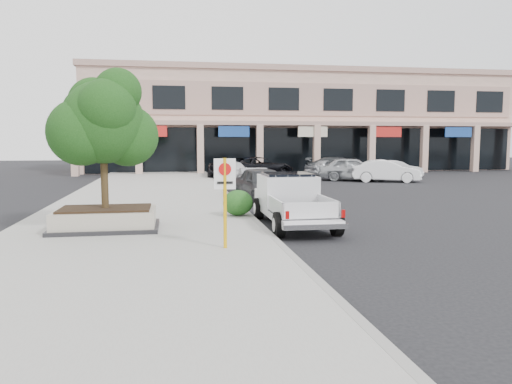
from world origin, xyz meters
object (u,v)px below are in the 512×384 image
curb_car_a (263,184)px  lot_car_f (395,169)px  planter_tree (108,123)px  pickup_truck (294,201)px  curb_car_b (254,181)px  curb_car_d (223,168)px  lot_car_d (258,167)px  curb_car_c (233,172)px  lot_car_e (330,168)px  planter (106,219)px  no_parking_sign (225,190)px  lot_car_a (353,169)px  lot_car_b (386,171)px  lot_car_c (340,167)px

curb_car_a → lot_car_f: curb_car_a is taller
planter_tree → curb_car_a: 9.72m
pickup_truck → curb_car_b: 10.34m
pickup_truck → curb_car_b: bearing=88.3°
planter_tree → curb_car_d: (5.82, 22.21, -2.70)m
pickup_truck → curb_car_a: size_ratio=1.16×
lot_car_d → pickup_truck: bearing=150.6°
curb_car_c → curb_car_d: bearing=87.0°
planter_tree → pickup_truck: 6.45m
pickup_truck → curb_car_c: (0.18, 18.35, -0.19)m
pickup_truck → lot_car_e: bearing=69.3°
curb_car_b → lot_car_f: bearing=39.3°
curb_car_d → lot_car_f: size_ratio=1.27×
curb_car_b → curb_car_d: curb_car_d is taller
planter → no_parking_sign: (3.36, -3.27, 1.16)m
curb_car_a → lot_car_a: 13.83m
no_parking_sign → curb_car_c: bearing=82.5°
planter_tree → lot_car_b: size_ratio=0.87×
lot_car_c → planter_tree: bearing=165.3°
lot_car_a → lot_car_f: (4.18, 2.07, -0.17)m
planter_tree → pickup_truck: size_ratio=0.72×
curb_car_b → lot_car_d: (2.14, 11.33, 0.12)m
curb_car_d → lot_car_f: (13.04, -2.19, -0.05)m
lot_car_a → lot_car_f: 4.67m
planter_tree → lot_car_c: size_ratio=0.74×
planter → curb_car_c: (6.24, 18.73, 0.21)m
no_parking_sign → curb_car_d: size_ratio=0.45×
pickup_truck → lot_car_f: 23.65m
curb_car_b → curb_car_c: 8.03m
no_parking_sign → lot_car_f: (15.63, 23.44, -0.97)m
curb_car_a → lot_car_b: bearing=35.9°
pickup_truck → planter: bearing=-176.1°
curb_car_c → curb_car_d: size_ratio=0.92×
curb_car_b → lot_car_f: 15.73m
lot_car_b → curb_car_c: bearing=96.3°
lot_car_d → lot_car_e: (5.71, -0.35, -0.08)m
curb_car_c → lot_car_f: curb_car_c is taller
curb_car_b → pickup_truck: bearing=-89.7°
planter → lot_car_e: lot_car_e is taller
pickup_truck → lot_car_a: 19.77m
lot_car_c → lot_car_f: 4.16m
lot_car_e → lot_car_f: 4.95m
curb_car_d → lot_car_f: 13.22m
curb_car_a → lot_car_e: 16.53m
curb_car_b → lot_car_c: (8.58, 10.66, 0.10)m
lot_car_b → lot_car_e: size_ratio=1.08×
planter_tree → pickup_truck: (5.93, 0.22, -2.54)m
curb_car_c → lot_car_b: 10.61m
curb_car_a → lot_car_f: bearing=39.1°
planter → lot_car_f: size_ratio=0.79×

